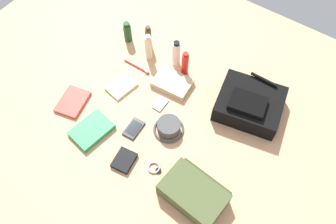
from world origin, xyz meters
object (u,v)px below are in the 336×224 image
shampoo_bottle (128,32)px  cell_phone (134,128)px  backpack (249,104)px  toiletry_pouch (194,194)px  travel_guidebook (92,130)px  folded_towel (172,83)px  wallet (124,160)px  lotion_bottle (148,47)px  toothpaste_tube (176,54)px  wristwatch (154,168)px  notepad (121,86)px  cologne_bottle (148,37)px  sunscreen_spray (185,64)px  paperback_novel (73,102)px  toothbrush (138,67)px  media_player (160,104)px  bucket_hat (169,127)px

shampoo_bottle → cell_phone: (0.39, -0.46, -0.06)m
backpack → toiletry_pouch: bearing=-88.5°
backpack → travel_guidebook: bearing=-136.3°
toiletry_pouch → folded_towel: (-0.43, 0.46, -0.03)m
cell_phone → wallet: 0.18m
lotion_bottle → wallet: bearing=-64.2°
toothpaste_tube → wristwatch: bearing=-65.2°
wristwatch → notepad: size_ratio=0.47×
backpack → cologne_bottle: bearing=174.7°
sunscreen_spray → toiletry_pouch: bearing=-53.7°
sunscreen_spray → paperback_novel: (-0.38, -0.50, -0.07)m
backpack → toothbrush: backpack is taller
lotion_bottle → travel_guidebook: (0.05, -0.55, -0.07)m
cologne_bottle → travel_guidebook: bearing=-80.9°
shampoo_bottle → paperback_novel: bearing=-86.4°
backpack → sunscreen_spray: 0.41m
shampoo_bottle → toothbrush: shampoo_bottle is taller
shampoo_bottle → wallet: shampoo_bottle is taller
paperback_novel → toothbrush: size_ratio=1.17×
notepad → folded_towel: 0.28m
lotion_bottle → folded_towel: size_ratio=0.86×
toothbrush → wallet: (0.29, -0.49, 0.01)m
paperback_novel → media_player: 0.46m
wristwatch → lotion_bottle: bearing=128.3°
toothpaste_tube → travel_guidebook: toothpaste_tube is taller
paperback_novel → notepad: (0.15, 0.22, -0.00)m
shampoo_bottle → media_player: size_ratio=1.60×
shampoo_bottle → cologne_bottle: size_ratio=0.87×
notepad → folded_towel: (0.22, 0.17, 0.01)m
wallet → notepad: bearing=121.7°
bucket_hat → shampoo_bottle: size_ratio=1.16×
backpack → notepad: (-0.63, -0.26, -0.05)m
paperback_novel → media_player: size_ratio=2.36×
backpack → sunscreen_spray: sunscreen_spray is taller
shampoo_bottle → lotion_bottle: (0.18, -0.04, 0.02)m
toiletry_pouch → wallet: (-0.36, -0.04, -0.03)m
shampoo_bottle → travel_guidebook: (0.23, -0.59, -0.05)m
backpack → wristwatch: backpack is taller
backpack → toothpaste_tube: size_ratio=2.16×
cell_phone → toiletry_pouch: bearing=-16.0°
travel_guidebook → notepad: (-0.05, 0.30, -0.00)m
wristwatch → media_player: bearing=120.8°
lotion_bottle → sunscreen_spray: lotion_bottle is taller
toiletry_pouch → travel_guidebook: 0.60m
notepad → wristwatch: bearing=-23.5°
cologne_bottle → lotion_bottle: 0.08m
wallet → bucket_hat: bearing=64.6°
cell_phone → lotion_bottle: bearing=116.8°
toiletry_pouch → sunscreen_spray: (-0.42, 0.57, 0.03)m
folded_towel → cell_phone: bearing=-91.2°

